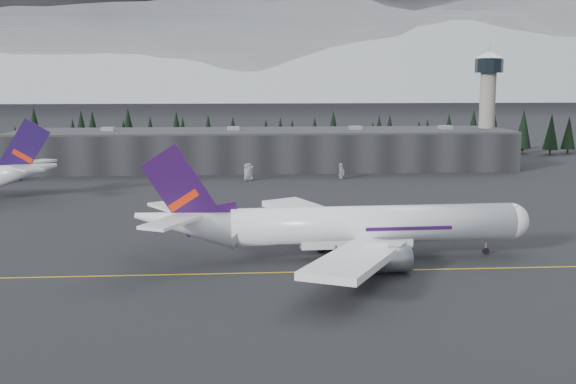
{
  "coord_description": "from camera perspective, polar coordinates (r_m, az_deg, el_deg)",
  "views": [
    {
      "loc": [
        -9.6,
        -109.23,
        29.83
      ],
      "look_at": [
        0.0,
        20.0,
        9.0
      ],
      "focal_mm": 45.0,
      "sensor_mm": 36.0,
      "label": 1
    }
  ],
  "objects": [
    {
      "name": "jet_main",
      "position": [
        119.06,
        4.06,
        -2.69
      ],
      "size": [
        66.13,
        60.99,
        19.44
      ],
      "rotation": [
        0.0,
        0.0,
        0.04
      ],
      "color": "white",
      "rests_on": "ground"
    },
    {
      "name": "control_tower",
      "position": [
        251.94,
        15.5,
        7.34
      ],
      "size": [
        10.0,
        10.0,
        37.7
      ],
      "color": "gray",
      "rests_on": "ground"
    },
    {
      "name": "gse_vehicle_b",
      "position": [
        212.42,
        4.27,
        1.25
      ],
      "size": [
        4.76,
        2.07,
        1.6
      ],
      "primitive_type": "imported",
      "rotation": [
        0.0,
        0.0,
        -1.53
      ],
      "color": "#BBBABD",
      "rests_on": "ground"
    },
    {
      "name": "gse_vehicle_a",
      "position": [
        208.69,
        -3.16,
        1.1
      ],
      "size": [
        3.71,
        5.5,
        1.4
      ],
      "primitive_type": "imported",
      "rotation": [
        0.0,
        0.0,
        0.3
      ],
      "color": "white",
      "rests_on": "ground"
    },
    {
      "name": "ground",
      "position": [
        113.63,
        0.75,
        -6.09
      ],
      "size": [
        1400.0,
        1400.0,
        0.0
      ],
      "primitive_type": "plane",
      "color": "black",
      "rests_on": "ground"
    },
    {
      "name": "treeline",
      "position": [
        272.31,
        -2.22,
        4.42
      ],
      "size": [
        360.0,
        20.0,
        15.0
      ],
      "primitive_type": "cube",
      "color": "black",
      "rests_on": "ground"
    },
    {
      "name": "terminal",
      "position": [
        235.6,
        -1.9,
        3.4
      ],
      "size": [
        160.0,
        30.0,
        12.6
      ],
      "color": "black",
      "rests_on": "ground"
    },
    {
      "name": "mountain_ridge",
      "position": [
        1109.67,
        -3.78,
        7.57
      ],
      "size": [
        4400.0,
        900.0,
        420.0
      ],
      "primitive_type": null,
      "color": "white",
      "rests_on": "ground"
    },
    {
      "name": "taxiline",
      "position": [
        111.71,
        0.84,
        -6.35
      ],
      "size": [
        400.0,
        0.4,
        0.02
      ],
      "primitive_type": "cube",
      "color": "gold",
      "rests_on": "ground"
    }
  ]
}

